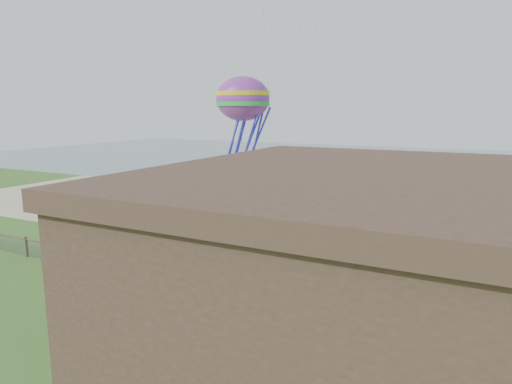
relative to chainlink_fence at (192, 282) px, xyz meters
The scene contains 7 objects.
ground 6.03m from the chainlink_fence, 90.00° to the right, with size 160.00×160.00×0.00m, color #3A6221.
sand_beach 16.01m from the chainlink_fence, 90.00° to the left, with size 72.00×20.00×0.02m, color tan.
ocean 60.00m from the chainlink_fence, 90.00° to the left, with size 160.00×68.00×0.02m, color slate.
chainlink_fence is the anchor object (origin of this frame).
motel_deck 13.04m from the chainlink_fence, ahead, with size 15.00×2.00×0.50m, color brown.
picnic_table 3.75m from the chainlink_fence, 35.83° to the right, with size 1.88×1.42×0.79m, color brown, non-canonical shape.
octopus_kite 10.59m from the chainlink_fence, 101.12° to the left, with size 3.54×2.50×7.28m, color #FF2859, non-canonical shape.
Camera 1 is at (12.22, -10.97, 8.69)m, focal length 32.00 mm.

